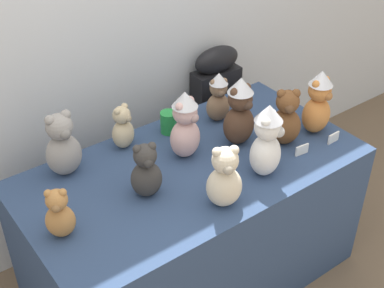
% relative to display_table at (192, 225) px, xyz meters
% --- Properties ---
extents(wall_back, '(7.00, 0.08, 2.60)m').
position_rel_display_table_xyz_m(wall_back, '(0.00, 0.66, 0.94)').
color(wall_back, silver).
rests_on(wall_back, ground_plane).
extents(display_table, '(1.55, 0.82, 0.73)m').
position_rel_display_table_xyz_m(display_table, '(0.00, 0.00, 0.00)').
color(display_table, navy).
rests_on(display_table, ground_plane).
extents(instrument_case, '(0.28, 0.13, 0.95)m').
position_rel_display_table_xyz_m(instrument_case, '(0.57, 0.54, 0.12)').
color(instrument_case, black).
rests_on(instrument_case, ground_plane).
extents(teddy_bear_ginger, '(0.16, 0.14, 0.33)m').
position_rel_display_table_xyz_m(teddy_bear_ginger, '(0.65, -0.13, 0.52)').
color(teddy_bear_ginger, '#D17F3D').
rests_on(teddy_bear_ginger, display_table).
extents(teddy_bear_snow, '(0.20, 0.19, 0.35)m').
position_rel_display_table_xyz_m(teddy_bear_snow, '(0.23, -0.23, 0.53)').
color(teddy_bear_snow, white).
rests_on(teddy_bear_snow, display_table).
extents(teddy_bear_cream, '(0.18, 0.17, 0.29)m').
position_rel_display_table_xyz_m(teddy_bear_cream, '(-0.05, -0.28, 0.50)').
color(teddy_bear_cream, beige).
rests_on(teddy_bear_cream, display_table).
extents(teddy_bear_blush, '(0.18, 0.17, 0.33)m').
position_rel_display_table_xyz_m(teddy_bear_blush, '(0.03, 0.09, 0.53)').
color(teddy_bear_blush, beige).
rests_on(teddy_bear_blush, display_table).
extents(teddy_bear_mocha, '(0.15, 0.13, 0.26)m').
position_rel_display_table_xyz_m(teddy_bear_mocha, '(0.33, 0.23, 0.49)').
color(teddy_bear_mocha, '#7F6047').
rests_on(teddy_bear_mocha, display_table).
extents(teddy_bear_charcoal, '(0.16, 0.15, 0.26)m').
position_rel_display_table_xyz_m(teddy_bear_charcoal, '(-0.27, -0.05, 0.48)').
color(teddy_bear_charcoal, '#383533').
rests_on(teddy_bear_charcoal, display_table).
extents(teddy_bear_caramel, '(0.15, 0.14, 0.22)m').
position_rel_display_table_xyz_m(teddy_bear_caramel, '(-0.65, -0.05, 0.47)').
color(teddy_bear_caramel, '#B27A42').
rests_on(teddy_bear_caramel, display_table).
extents(teddy_bear_cocoa, '(0.16, 0.14, 0.34)m').
position_rel_display_table_xyz_m(teddy_bear_cocoa, '(0.29, 0.02, 0.53)').
color(teddy_bear_cocoa, '#4C3323').
rests_on(teddy_bear_cocoa, display_table).
extents(teddy_bear_sand, '(0.14, 0.13, 0.22)m').
position_rel_display_table_xyz_m(teddy_bear_sand, '(-0.17, 0.31, 0.47)').
color(teddy_bear_sand, '#CCB78E').
rests_on(teddy_bear_sand, display_table).
extents(teddy_bear_ash, '(0.16, 0.14, 0.31)m').
position_rel_display_table_xyz_m(teddy_bear_ash, '(-0.47, 0.29, 0.51)').
color(teddy_bear_ash, gray).
rests_on(teddy_bear_ash, display_table).
extents(teddy_bear_chestnut, '(0.19, 0.19, 0.29)m').
position_rel_display_table_xyz_m(teddy_bear_chestnut, '(0.46, -0.11, 0.50)').
color(teddy_bear_chestnut, brown).
rests_on(teddy_bear_chestnut, display_table).
extents(party_cup_green, '(0.08, 0.08, 0.11)m').
position_rel_display_table_xyz_m(party_cup_green, '(0.07, 0.29, 0.42)').
color(party_cup_green, '#238C3D').
rests_on(party_cup_green, display_table).
extents(name_card_front_left, '(0.07, 0.02, 0.05)m').
position_rel_display_table_xyz_m(name_card_front_left, '(0.46, -0.23, 0.39)').
color(name_card_front_left, white).
rests_on(name_card_front_left, display_table).
extents(name_card_front_middle, '(0.07, 0.01, 0.05)m').
position_rel_display_table_xyz_m(name_card_front_middle, '(0.65, -0.25, 0.39)').
color(name_card_front_middle, white).
rests_on(name_card_front_middle, display_table).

